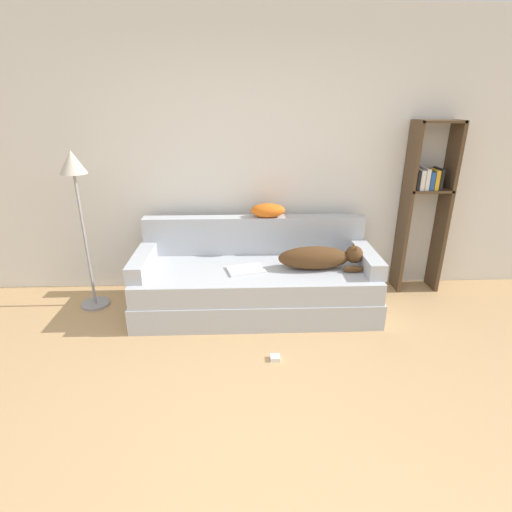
{
  "coord_description": "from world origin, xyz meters",
  "views": [
    {
      "loc": [
        -0.11,
        -1.59,
        1.92
      ],
      "look_at": [
        0.01,
        1.74,
        0.59
      ],
      "focal_mm": 28.0,
      "sensor_mm": 36.0,
      "label": 1
    }
  ],
  "objects_px": {
    "laptop": "(246,269)",
    "bookshelf": "(426,199)",
    "power_adapter": "(275,358)",
    "couch": "(256,289)",
    "throw_pillow": "(268,210)",
    "floor_lamp": "(76,187)",
    "dog": "(320,258)"
  },
  "relations": [
    {
      "from": "dog",
      "to": "power_adapter",
      "type": "relative_size",
      "value": 10.38
    },
    {
      "from": "throw_pillow",
      "to": "power_adapter",
      "type": "height_order",
      "value": "throw_pillow"
    },
    {
      "from": "throw_pillow",
      "to": "floor_lamp",
      "type": "bearing_deg",
      "value": -172.44
    },
    {
      "from": "couch",
      "to": "dog",
      "type": "height_order",
      "value": "dog"
    },
    {
      "from": "laptop",
      "to": "bookshelf",
      "type": "bearing_deg",
      "value": 0.66
    },
    {
      "from": "couch",
      "to": "power_adapter",
      "type": "relative_size",
      "value": 29.76
    },
    {
      "from": "couch",
      "to": "power_adapter",
      "type": "bearing_deg",
      "value": -81.5
    },
    {
      "from": "floor_lamp",
      "to": "bookshelf",
      "type": "bearing_deg",
      "value": 4.8
    },
    {
      "from": "dog",
      "to": "floor_lamp",
      "type": "bearing_deg",
      "value": 174.97
    },
    {
      "from": "bookshelf",
      "to": "power_adapter",
      "type": "relative_size",
      "value": 22.92
    },
    {
      "from": "dog",
      "to": "couch",
      "type": "bearing_deg",
      "value": 174.68
    },
    {
      "from": "couch",
      "to": "floor_lamp",
      "type": "relative_size",
      "value": 1.49
    },
    {
      "from": "couch",
      "to": "floor_lamp",
      "type": "bearing_deg",
      "value": 175.07
    },
    {
      "from": "floor_lamp",
      "to": "dog",
      "type": "bearing_deg",
      "value": -5.03
    },
    {
      "from": "bookshelf",
      "to": "laptop",
      "type": "bearing_deg",
      "value": -164.97
    },
    {
      "from": "power_adapter",
      "to": "couch",
      "type": "bearing_deg",
      "value": 98.5
    },
    {
      "from": "dog",
      "to": "floor_lamp",
      "type": "xyz_separation_m",
      "value": [
        -2.17,
        0.19,
        0.63
      ]
    },
    {
      "from": "bookshelf",
      "to": "floor_lamp",
      "type": "height_order",
      "value": "bookshelf"
    },
    {
      "from": "throw_pillow",
      "to": "bookshelf",
      "type": "xyz_separation_m",
      "value": [
        1.58,
        0.05,
        0.09
      ]
    },
    {
      "from": "laptop",
      "to": "couch",
      "type": "bearing_deg",
      "value": 23.67
    },
    {
      "from": "bookshelf",
      "to": "floor_lamp",
      "type": "relative_size",
      "value": 1.15
    },
    {
      "from": "couch",
      "to": "laptop",
      "type": "bearing_deg",
      "value": -141.96
    },
    {
      "from": "dog",
      "to": "floor_lamp",
      "type": "distance_m",
      "value": 2.27
    },
    {
      "from": "laptop",
      "to": "dog",
      "type": "bearing_deg",
      "value": -12.91
    },
    {
      "from": "throw_pillow",
      "to": "power_adapter",
      "type": "xyz_separation_m",
      "value": [
        -0.01,
        -1.19,
        -0.87
      ]
    },
    {
      "from": "dog",
      "to": "laptop",
      "type": "relative_size",
      "value": 2.06
    },
    {
      "from": "couch",
      "to": "throw_pillow",
      "type": "bearing_deg",
      "value": 69.74
    },
    {
      "from": "floor_lamp",
      "to": "power_adapter",
      "type": "bearing_deg",
      "value": -29.3
    },
    {
      "from": "laptop",
      "to": "floor_lamp",
      "type": "relative_size",
      "value": 0.25
    },
    {
      "from": "couch",
      "to": "bookshelf",
      "type": "bearing_deg",
      "value": 13.55
    },
    {
      "from": "floor_lamp",
      "to": "power_adapter",
      "type": "distance_m",
      "value": 2.28
    },
    {
      "from": "couch",
      "to": "throw_pillow",
      "type": "distance_m",
      "value": 0.77
    }
  ]
}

